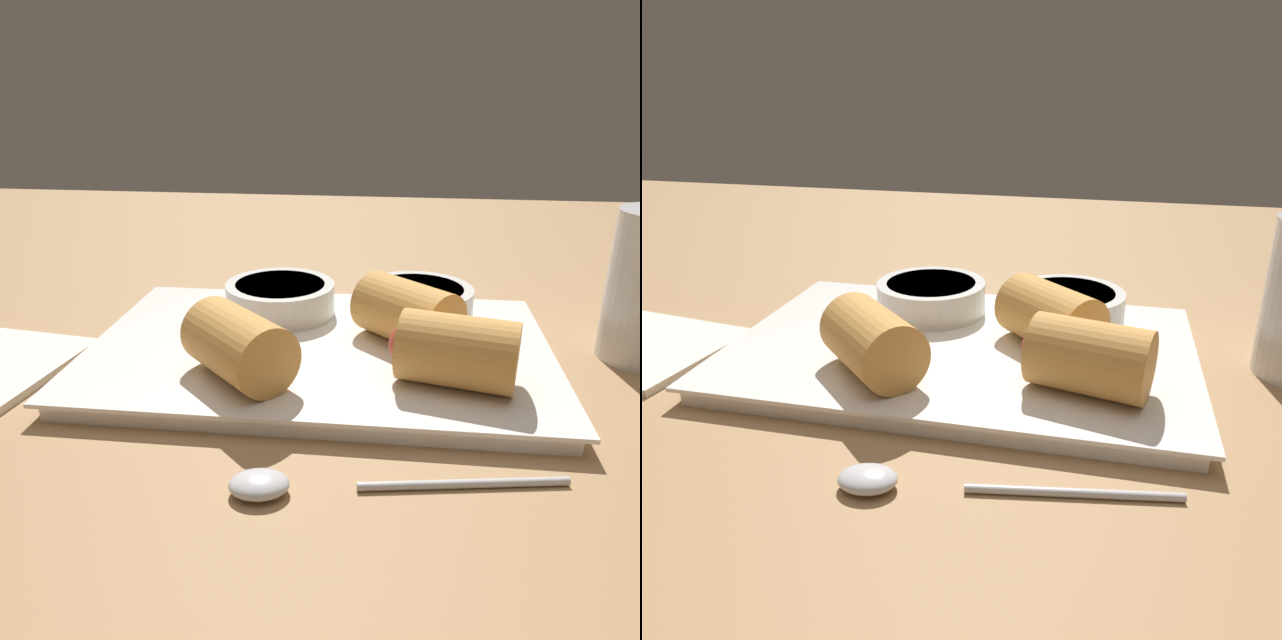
{
  "view_description": "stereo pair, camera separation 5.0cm",
  "coord_description": "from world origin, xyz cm",
  "views": [
    {
      "loc": [
        1.66,
        -42.96,
        23.1
      ],
      "look_at": [
        -3.51,
        0.84,
        5.44
      ],
      "focal_mm": 35.0,
      "sensor_mm": 36.0,
      "label": 1
    },
    {
      "loc": [
        6.59,
        -42.09,
        23.1
      ],
      "look_at": [
        -3.51,
        0.84,
        5.44
      ],
      "focal_mm": 35.0,
      "sensor_mm": 36.0,
      "label": 2
    }
  ],
  "objects": [
    {
      "name": "spoon",
      "position": [
        -2.26,
        -15.5,
        2.5
      ],
      "size": [
        18.56,
        4.49,
        1.14
      ],
      "color": "silver",
      "rests_on": "table_surface"
    },
    {
      "name": "roll_front_left",
      "position": [
        5.86,
        -4.7,
        5.93
      ],
      "size": [
        8.85,
        6.52,
        4.85
      ],
      "color": "#D19347",
      "rests_on": "serving_plate"
    },
    {
      "name": "dipping_bowl_near",
      "position": [
        -7.69,
        6.99,
        4.96
      ],
      "size": [
        9.38,
        9.38,
        2.67
      ],
      "color": "silver",
      "rests_on": "serving_plate"
    },
    {
      "name": "dipping_bowl_far",
      "position": [
        4.0,
        7.33,
        4.96
      ],
      "size": [
        9.38,
        9.38,
        2.67
      ],
      "color": "silver",
      "rests_on": "serving_plate"
    },
    {
      "name": "serving_plate",
      "position": [
        -3.51,
        0.84,
        2.76
      ],
      "size": [
        35.09,
        23.33,
        1.5
      ],
      "color": "white",
      "rests_on": "table_surface"
    },
    {
      "name": "table_surface",
      "position": [
        0.0,
        0.0,
        1.0
      ],
      "size": [
        180.0,
        140.0,
        2.0
      ],
      "color": "#A87F54",
      "rests_on": "ground"
    },
    {
      "name": "roll_back_left",
      "position": [
        -8.57,
        -5.27,
        5.93
      ],
      "size": [
        8.82,
        8.82,
        4.85
      ],
      "color": "#D19347",
      "rests_on": "serving_plate"
    },
    {
      "name": "roll_front_right",
      "position": [
        2.74,
        2.26,
        5.93
      ],
      "size": [
        8.89,
        8.74,
        4.85
      ],
      "color": "#D19347",
      "rests_on": "serving_plate"
    }
  ]
}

